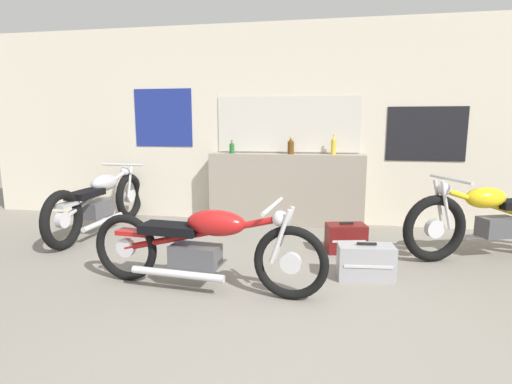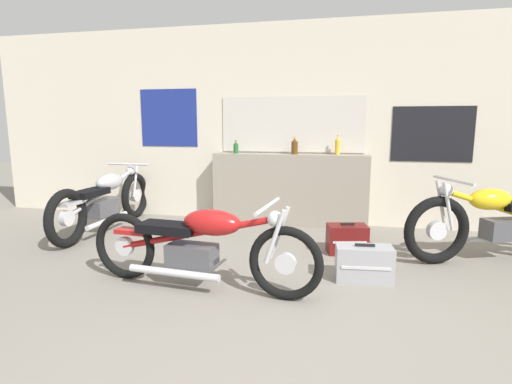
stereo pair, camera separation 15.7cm
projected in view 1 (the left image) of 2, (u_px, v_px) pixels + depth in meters
ground_plane at (267, 354)px, 2.48m from camera, size 24.00×24.00×0.00m
wall_back at (305, 125)px, 5.62m from camera, size 10.00×0.07×2.80m
sill_counter at (286, 189)px, 5.64m from camera, size 2.17×0.28×1.00m
bottle_leftmost at (232, 148)px, 5.64m from camera, size 0.07×0.07×0.18m
bottle_left_center at (291, 146)px, 5.50m from camera, size 0.09×0.09×0.24m
bottle_center at (333, 146)px, 5.44m from camera, size 0.07×0.07×0.27m
motorcycle_yellow at (492, 220)px, 4.21m from camera, size 1.95×0.90×0.88m
motorcycle_red at (203, 245)px, 3.39m from camera, size 2.13×0.64×0.78m
motorcycle_silver at (100, 201)px, 5.23m from camera, size 0.64×2.22×0.85m
hard_case_silver at (366, 262)px, 3.66m from camera, size 0.53×0.30×0.35m
hard_case_darkred at (346, 238)px, 4.45m from camera, size 0.47×0.35×0.34m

